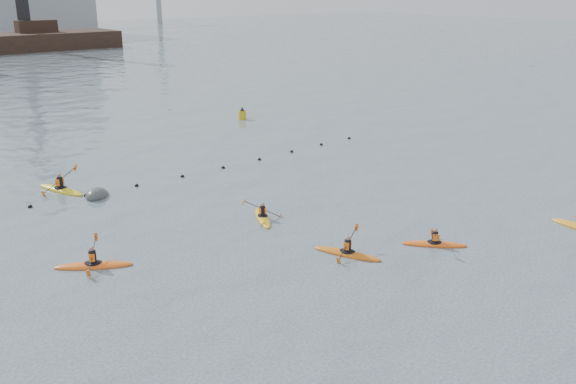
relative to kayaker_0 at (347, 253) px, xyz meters
name	(u,v)px	position (x,y,z in m)	size (l,w,h in m)	color
ground	(495,332)	(-0.62, -7.64, -0.10)	(400.00, 400.00, 0.00)	#3E4D5A
float_line	(159,180)	(-1.12, 14.89, -0.07)	(33.24, 0.73, 0.24)	black
kayaker_0	(347,253)	(0.00, 0.00, 0.00)	(2.06, 3.14, 1.21)	#CC6113
kayaker_2	(93,265)	(-8.99, 5.96, 0.00)	(3.07, 2.32, 1.21)	orange
kayaker_3	(263,217)	(-0.15, 5.86, 0.00)	(1.92, 2.93, 1.23)	gold
kayaker_4	(434,243)	(3.75, -1.79, -0.01)	(2.44, 2.53, 1.03)	#E15915
kayaker_5	(61,189)	(-6.34, 16.78, 0.02)	(2.47, 3.71, 1.41)	yellow
mooring_buoy	(97,196)	(-5.12, 14.54, -0.10)	(1.96, 1.16, 0.98)	#434648
nav_buoy	(242,115)	(13.38, 26.36, 0.28)	(0.68, 0.68, 1.24)	gold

